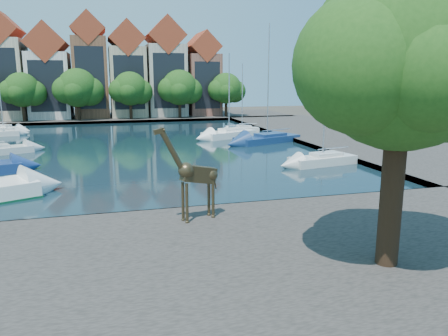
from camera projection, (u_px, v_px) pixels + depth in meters
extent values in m
plane|color=#38332B|center=(154.00, 218.00, 22.75)|extent=(160.00, 160.00, 0.00)
cube|color=black|center=(128.00, 147.00, 45.39)|extent=(38.00, 50.00, 0.08)
cube|color=#433E3A|center=(176.00, 270.00, 16.09)|extent=(50.00, 14.00, 0.50)
cube|color=#433E3A|center=(118.00, 118.00, 75.54)|extent=(60.00, 16.00, 0.50)
cube|color=#433E3A|center=(343.00, 136.00, 51.82)|extent=(14.00, 52.00, 0.50)
cylinder|color=#332114|center=(392.00, 191.00, 15.53)|extent=(0.80, 0.80, 5.50)
sphere|color=#1E4A15|center=(403.00, 56.00, 14.57)|extent=(6.40, 6.40, 6.40)
sphere|color=#1E4A15|center=(442.00, 75.00, 15.48)|extent=(4.80, 4.80, 4.80)
sphere|color=#1E4A15|center=(363.00, 65.00, 13.80)|extent=(4.48, 4.48, 4.48)
cube|color=beige|center=(7.00, 79.00, 69.80)|extent=(5.88, 9.00, 12.50)
cube|color=#92371D|center=(2.00, 30.00, 68.24)|extent=(5.94, 9.18, 5.94)
cube|color=black|center=(0.00, 80.00, 65.57)|extent=(4.80, 0.05, 9.38)
cube|color=silver|center=(50.00, 86.00, 71.69)|extent=(6.37, 9.00, 10.50)
cube|color=#92371D|center=(47.00, 43.00, 70.31)|extent=(6.43, 9.18, 6.43)
cube|color=black|center=(47.00, 86.00, 67.46)|extent=(5.20, 0.05, 7.88)
cube|color=brown|center=(91.00, 78.00, 73.11)|extent=(5.39, 9.00, 13.00)
cube|color=#92371D|center=(88.00, 30.00, 71.52)|extent=(5.44, 9.18, 5.44)
cube|color=black|center=(90.00, 78.00, 68.88)|extent=(4.40, 0.05, 9.75)
cube|color=#C0AE89|center=(128.00, 82.00, 74.82)|extent=(5.88, 9.00, 11.50)
cube|color=#92371D|center=(126.00, 39.00, 73.36)|extent=(5.94, 9.18, 5.94)
cube|color=black|center=(129.00, 83.00, 70.59)|extent=(4.80, 0.05, 8.62)
cube|color=#BDB4A1|center=(166.00, 81.00, 76.45)|extent=(6.37, 9.00, 12.00)
cube|color=#92371D|center=(164.00, 37.00, 74.92)|extent=(6.43, 9.18, 6.43)
cube|color=black|center=(169.00, 81.00, 72.23)|extent=(5.20, 0.05, 9.00)
cube|color=brown|center=(202.00, 85.00, 78.29)|extent=(5.39, 9.00, 10.50)
cube|color=#92371D|center=(201.00, 48.00, 76.96)|extent=(5.44, 9.18, 5.44)
cube|color=black|center=(207.00, 85.00, 74.06)|extent=(4.40, 0.05, 7.88)
cylinder|color=#332114|center=(24.00, 111.00, 66.34)|extent=(0.50, 0.50, 3.20)
sphere|color=#1F4213|center=(22.00, 90.00, 65.69)|extent=(5.20, 5.20, 5.20)
sphere|color=#1F4213|center=(34.00, 93.00, 66.48)|extent=(3.90, 3.90, 3.90)
sphere|color=#1F4213|center=(11.00, 92.00, 65.00)|extent=(3.64, 3.64, 3.64)
cylinder|color=#332114|center=(79.00, 110.00, 68.41)|extent=(0.50, 0.50, 3.20)
sphere|color=#1F4213|center=(77.00, 88.00, 67.71)|extent=(6.00, 6.00, 6.00)
sphere|color=#1F4213|center=(90.00, 92.00, 68.59)|extent=(4.50, 4.50, 4.50)
sphere|color=#1F4213|center=(66.00, 90.00, 66.97)|extent=(4.20, 4.20, 4.20)
cylinder|color=#332114|center=(131.00, 109.00, 70.49)|extent=(0.50, 0.50, 3.20)
sphere|color=#1F4213|center=(130.00, 89.00, 69.82)|extent=(5.40, 5.40, 5.40)
sphere|color=#1F4213|center=(140.00, 92.00, 70.64)|extent=(4.05, 4.05, 4.05)
sphere|color=#1F4213|center=(121.00, 90.00, 69.12)|extent=(3.78, 3.78, 3.78)
cylinder|color=#332114|center=(180.00, 108.00, 72.56)|extent=(0.50, 0.50, 3.20)
sphere|color=#1F4213|center=(179.00, 87.00, 71.87)|extent=(5.80, 5.80, 5.80)
sphere|color=#1F4213|center=(190.00, 91.00, 72.72)|extent=(4.35, 4.35, 4.35)
sphere|color=#1F4213|center=(170.00, 89.00, 71.14)|extent=(4.06, 4.06, 4.06)
cylinder|color=#332114|center=(226.00, 107.00, 74.63)|extent=(0.50, 0.50, 3.20)
sphere|color=#1F4213|center=(226.00, 88.00, 73.98)|extent=(5.20, 5.20, 5.20)
sphere|color=#1F4213|center=(234.00, 91.00, 74.77)|extent=(3.90, 3.90, 3.90)
sphere|color=#1F4213|center=(219.00, 90.00, 73.29)|extent=(3.64, 3.64, 3.64)
cylinder|color=#3D321E|center=(187.00, 203.00, 20.32)|extent=(0.14, 0.14, 1.89)
cylinder|color=#3D321E|center=(183.00, 201.00, 20.65)|extent=(0.14, 0.14, 1.89)
cylinder|color=#3D321E|center=(213.00, 199.00, 21.10)|extent=(0.14, 0.14, 1.89)
cylinder|color=#3D321E|center=(209.00, 197.00, 21.43)|extent=(0.14, 0.14, 1.89)
cube|color=#3D321E|center=(199.00, 174.00, 20.64)|extent=(1.89, 1.04, 1.10)
cylinder|color=#3D321E|center=(173.00, 151.00, 19.66)|extent=(1.23, 0.63, 1.95)
cube|color=#3D321E|center=(159.00, 131.00, 19.12)|extent=(0.55, 0.32, 0.30)
cube|color=silver|center=(3.00, 129.00, 56.85)|extent=(5.53, 3.79, 0.91)
cube|color=silver|center=(3.00, 127.00, 56.79)|extent=(2.61, 2.10, 0.50)
cylinder|color=#B2B2B7|center=(0.00, 93.00, 55.89)|extent=(0.12, 0.12, 8.80)
cube|color=silver|center=(323.00, 159.00, 36.05)|extent=(5.97, 3.00, 0.90)
cube|color=silver|center=(323.00, 156.00, 35.99)|extent=(2.71, 1.83, 0.50)
cylinder|color=#B2B2B7|center=(326.00, 94.00, 34.96)|extent=(0.12, 0.12, 10.11)
cube|color=navy|center=(267.00, 138.00, 48.15)|extent=(8.07, 5.20, 0.91)
cube|color=navy|center=(267.00, 136.00, 48.08)|extent=(3.78, 2.93, 0.51)
cylinder|color=#B2B2B7|center=(268.00, 81.00, 46.87)|extent=(0.12, 0.12, 11.90)
cube|color=white|center=(229.00, 133.00, 51.92)|extent=(7.07, 4.82, 1.00)
cube|color=white|center=(229.00, 131.00, 51.85)|extent=(3.34, 2.67, 0.55)
cylinder|color=#B2B2B7|center=(229.00, 93.00, 50.93)|extent=(0.13, 0.13, 9.00)
cube|color=silver|center=(242.00, 129.00, 56.80)|extent=(4.46, 1.94, 0.80)
cube|color=silver|center=(242.00, 127.00, 56.74)|extent=(1.99, 1.25, 0.44)
cylinder|color=#B2B2B7|center=(242.00, 96.00, 55.91)|extent=(0.11, 0.11, 8.15)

